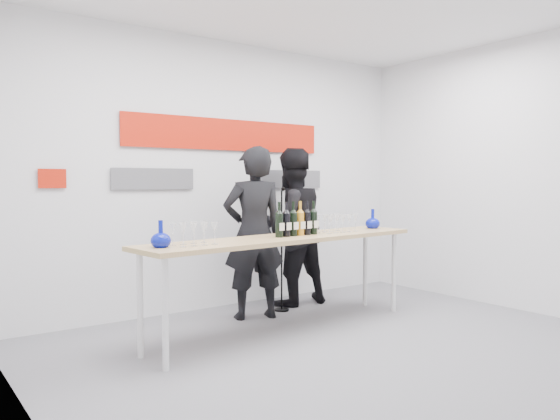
{
  "coord_description": "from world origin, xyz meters",
  "views": [
    {
      "loc": [
        -3.17,
        -3.38,
        1.42
      ],
      "look_at": [
        -0.11,
        0.82,
        1.15
      ],
      "focal_mm": 35.0,
      "sensor_mm": 36.0,
      "label": 1
    }
  ],
  "objects_px": {
    "mic_stand": "(282,273)",
    "tasting_table": "(286,244)",
    "presenter_right": "(291,227)",
    "presenter_left": "(254,233)"
  },
  "relations": [
    {
      "from": "mic_stand",
      "to": "tasting_table",
      "type": "bearing_deg",
      "value": -100.62
    },
    {
      "from": "presenter_right",
      "to": "mic_stand",
      "type": "xyz_separation_m",
      "value": [
        -0.28,
        -0.21,
        -0.49
      ]
    },
    {
      "from": "presenter_left",
      "to": "mic_stand",
      "type": "xyz_separation_m",
      "value": [
        0.42,
        0.08,
        -0.48
      ]
    },
    {
      "from": "presenter_left",
      "to": "presenter_right",
      "type": "height_order",
      "value": "presenter_right"
    },
    {
      "from": "tasting_table",
      "to": "presenter_right",
      "type": "height_order",
      "value": "presenter_right"
    },
    {
      "from": "tasting_table",
      "to": "presenter_left",
      "type": "relative_size",
      "value": 1.72
    },
    {
      "from": "tasting_table",
      "to": "presenter_right",
      "type": "xyz_separation_m",
      "value": [
        0.73,
        0.89,
        0.07
      ]
    },
    {
      "from": "mic_stand",
      "to": "presenter_left",
      "type": "bearing_deg",
      "value": -146.03
    },
    {
      "from": "tasting_table",
      "to": "presenter_left",
      "type": "height_order",
      "value": "presenter_left"
    },
    {
      "from": "tasting_table",
      "to": "presenter_left",
      "type": "xyz_separation_m",
      "value": [
        0.03,
        0.6,
        0.05
      ]
    }
  ]
}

